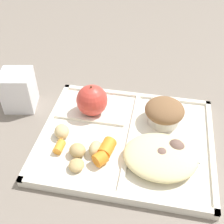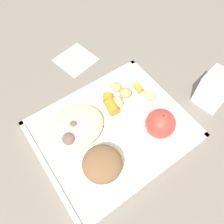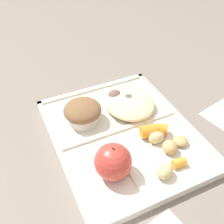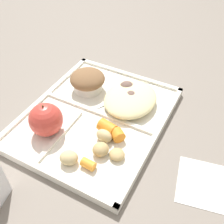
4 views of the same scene
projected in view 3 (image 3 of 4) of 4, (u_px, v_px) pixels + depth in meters
name	position (u px, v px, depth m)	size (l,w,h in m)	color
ground	(122.00, 137.00, 0.61)	(6.00, 6.00, 0.00)	slate
lunch_tray	(123.00, 135.00, 0.61)	(0.36, 0.30, 0.02)	silver
green_apple	(113.00, 162.00, 0.50)	(0.07, 0.07, 0.08)	#C63D33
bran_muffin	(83.00, 112.00, 0.61)	(0.09, 0.09, 0.05)	silver
carrot_slice_center	(149.00, 131.00, 0.59)	(0.03, 0.03, 0.04)	orange
carrot_slice_diagonal	(162.00, 130.00, 0.59)	(0.03, 0.03, 0.02)	orange
carrot_slice_edge	(179.00, 163.00, 0.53)	(0.02, 0.02, 0.03)	orange
potato_chunk_large	(170.00, 147.00, 0.55)	(0.03, 0.03, 0.03)	tan
potato_chunk_browned	(181.00, 141.00, 0.57)	(0.03, 0.03, 0.02)	tan
potato_chunk_small	(165.00, 171.00, 0.51)	(0.04, 0.03, 0.03)	tan
potato_chunk_wedge	(157.00, 138.00, 0.57)	(0.02, 0.04, 0.03)	tan
egg_noodle_pile	(129.00, 102.00, 0.66)	(0.14, 0.12, 0.03)	beige
meatball_front	(128.00, 101.00, 0.66)	(0.04, 0.04, 0.04)	brown
meatball_side	(130.00, 95.00, 0.68)	(0.03, 0.03, 0.03)	brown
meatball_back	(115.00, 97.00, 0.67)	(0.04, 0.04, 0.04)	brown
meatball_center	(134.00, 93.00, 0.69)	(0.03, 0.03, 0.03)	#755B4C
plastic_fork	(115.00, 104.00, 0.68)	(0.13, 0.08, 0.00)	silver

